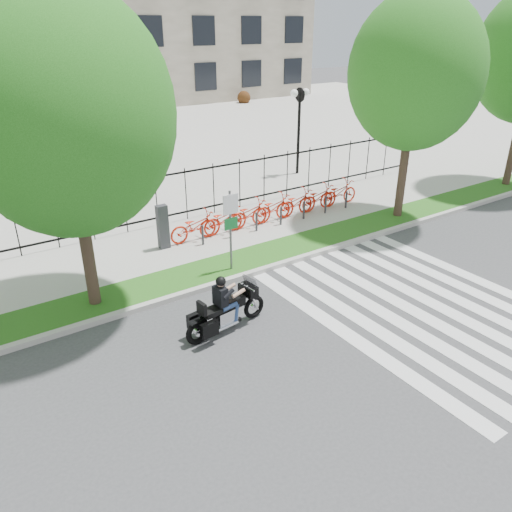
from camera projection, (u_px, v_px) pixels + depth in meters
ground at (279, 368)px, 11.19m from camera, size 120.00×120.00×0.00m
curb at (194, 291)px, 14.23m from camera, size 60.00×0.20×0.15m
grass_verge at (181, 280)px, 14.87m from camera, size 60.00×1.50×0.15m
sidewalk at (147, 251)px, 16.74m from camera, size 60.00×3.50×0.15m
plaza at (32, 150)px, 29.90m from camera, size 80.00×34.00×0.10m
crosswalk_stripes at (421, 306)px, 13.63m from camera, size 5.70×8.00×0.01m
iron_fence at (125, 206)px, 17.59m from camera, size 30.00×0.06×2.00m
lamp_post_right at (299, 110)px, 23.88m from camera, size 1.06×0.70×4.25m
street_tree_1 at (65, 113)px, 11.41m from camera, size 5.08×5.08×7.92m
street_tree_2 at (416, 73)px, 17.36m from camera, size 4.71×4.71×8.00m
bike_share_station at (272, 208)px, 18.82m from camera, size 8.94×0.87×1.50m
sign_pole_regulatory at (231, 221)px, 14.67m from camera, size 0.50×0.09×2.50m
motorcycle_rider at (226, 308)px, 12.32m from camera, size 2.42×0.82×1.87m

